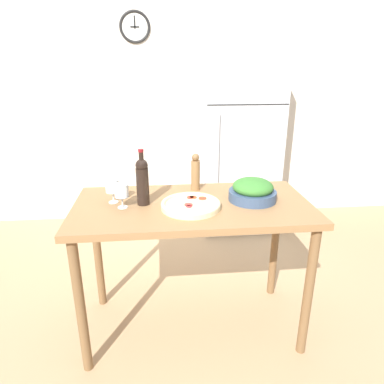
{
  "coord_description": "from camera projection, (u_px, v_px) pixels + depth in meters",
  "views": [
    {
      "loc": [
        -0.2,
        -1.91,
        1.69
      ],
      "look_at": [
        0.0,
        0.04,
        0.97
      ],
      "focal_mm": 32.0,
      "sensor_mm": 36.0,
      "label": 1
    }
  ],
  "objects": [
    {
      "name": "wine_glass_near",
      "position": [
        122.0,
        192.0,
        1.97
      ],
      "size": [
        0.08,
        0.08,
        0.14
      ],
      "color": "silver",
      "rests_on": "prep_counter"
    },
    {
      "name": "prep_counter",
      "position": [
        193.0,
        220.0,
        2.11
      ],
      "size": [
        1.43,
        0.72,
        0.91
      ],
      "color": "olive",
      "rests_on": "ground_plane"
    },
    {
      "name": "salad_bowl",
      "position": [
        253.0,
        191.0,
        2.1
      ],
      "size": [
        0.29,
        0.29,
        0.14
      ],
      "color": "#384C6B",
      "rests_on": "prep_counter"
    },
    {
      "name": "wall_back",
      "position": [
        175.0,
        104.0,
        3.74
      ],
      "size": [
        6.4,
        0.08,
        2.6
      ],
      "color": "silver",
      "rests_on": "ground_plane"
    },
    {
      "name": "wine_bottle",
      "position": [
        142.0,
        180.0,
        2.01
      ],
      "size": [
        0.08,
        0.08,
        0.34
      ],
      "color": "black",
      "rests_on": "prep_counter"
    },
    {
      "name": "refrigerator",
      "position": [
        239.0,
        142.0,
        3.59
      ],
      "size": [
        0.79,
        0.64,
        1.88
      ],
      "color": "#B7BCC1",
      "rests_on": "ground_plane"
    },
    {
      "name": "wine_glass_far",
      "position": [
        112.0,
        187.0,
        2.05
      ],
      "size": [
        0.08,
        0.08,
        0.14
      ],
      "color": "silver",
      "rests_on": "prep_counter"
    },
    {
      "name": "pepper_mill",
      "position": [
        195.0,
        173.0,
        2.25
      ],
      "size": [
        0.06,
        0.06,
        0.25
      ],
      "color": "olive",
      "rests_on": "prep_counter"
    },
    {
      "name": "ground_plane",
      "position": [
        193.0,
        324.0,
        2.38
      ],
      "size": [
        14.0,
        14.0,
        0.0
      ],
      "primitive_type": "plane",
      "color": "tan"
    },
    {
      "name": "homemade_pizza",
      "position": [
        191.0,
        205.0,
        1.99
      ],
      "size": [
        0.35,
        0.35,
        0.04
      ],
      "color": "beige",
      "rests_on": "prep_counter"
    }
  ]
}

